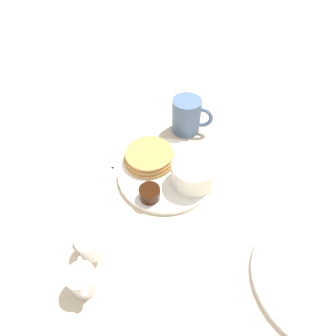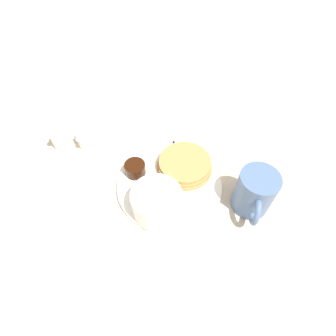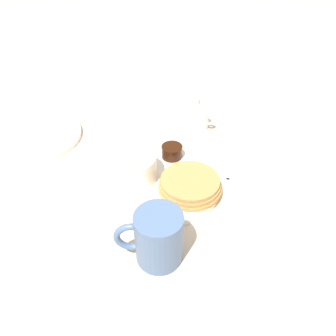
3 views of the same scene
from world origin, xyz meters
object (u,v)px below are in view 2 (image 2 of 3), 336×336
Objects in this scene: plate at (169,185)px; creamer_pitcher_far at (61,137)px; coffee_mug at (254,193)px; fork at (180,144)px; creamer_pitcher_near at (88,137)px; bowl at (157,202)px.

creamer_pitcher_far is (0.02, 0.30, 0.02)m from plate.
fork is (0.11, 0.20, -0.05)m from coffee_mug.
fork is at bearing -67.72° from creamer_pitcher_far.
plate is 2.08× the size of coffee_mug.
creamer_pitcher_near is 0.53× the size of fork.
coffee_mug is at bearing -89.98° from creamer_pitcher_far.
plate is 0.18m from coffee_mug.
creamer_pitcher_far is (0.09, 0.30, -0.01)m from bowl.
plate is 0.08m from bowl.
bowl is at bearing -179.37° from plate.
bowl is 0.21m from fork.
plate is at bearing 96.07° from coffee_mug.
fork is (0.20, 0.02, -0.04)m from bowl.
creamer_pitcher_far reaches higher than fork.
coffee_mug is (0.02, -0.18, 0.04)m from plate.
bowl is at bearing -115.72° from creamer_pitcher_near.
fork is at bearing 6.64° from bowl.
coffee_mug is 1.98× the size of creamer_pitcher_far.
bowl is 1.36× the size of creamer_pitcher_near.
plate is 0.13m from fork.
bowl reaches higher than plate.
bowl is 0.31m from creamer_pitcher_far.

